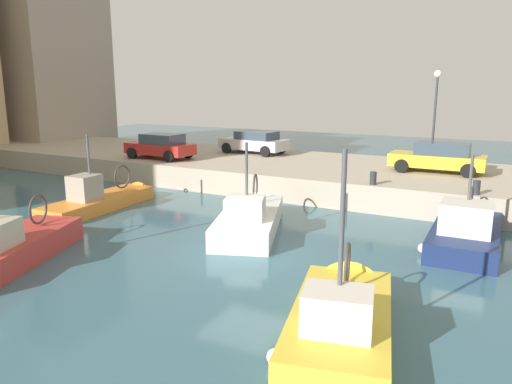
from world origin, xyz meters
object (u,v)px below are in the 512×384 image
(parked_car_yellow, at_px, (438,157))
(quay_streetlamp, at_px, (436,103))
(fishing_boat_yellow, at_px, (342,325))
(parked_car_red, at_px, (161,146))
(mooring_bollard_south, at_px, (476,188))
(fishing_boat_navy, at_px, (466,238))
(parked_car_silver, at_px, (255,142))
(fishing_boat_orange, at_px, (105,204))
(fishing_boat_white, at_px, (251,225))
(mooring_bollard_mid, at_px, (373,178))
(fishing_boat_red, at_px, (20,255))

(parked_car_yellow, bearing_deg, quay_streetlamp, 22.11)
(fishing_boat_yellow, bearing_deg, parked_car_yellow, 1.06)
(parked_car_red, bearing_deg, mooring_bollard_south, -95.44)
(quay_streetlamp, bearing_deg, fishing_boat_navy, -162.67)
(parked_car_yellow, distance_m, mooring_bollard_south, 4.87)
(parked_car_silver, xyz_separation_m, parked_car_yellow, (-1.67, -10.96, 0.03))
(quay_streetlamp, bearing_deg, parked_car_yellow, -157.89)
(fishing_boat_orange, distance_m, parked_car_red, 6.98)
(parked_car_red, bearing_deg, fishing_boat_navy, -103.99)
(fishing_boat_orange, xyz_separation_m, mooring_bollard_south, (4.84, -14.65, 1.34))
(parked_car_silver, height_order, quay_streetlamp, quay_streetlamp)
(fishing_boat_navy, bearing_deg, fishing_boat_white, 104.98)
(fishing_boat_navy, relative_size, mooring_bollard_mid, 10.88)
(fishing_boat_white, height_order, mooring_bollard_south, fishing_boat_white)
(fishing_boat_white, height_order, parked_car_red, fishing_boat_white)
(parked_car_yellow, distance_m, quay_streetlamp, 2.86)
(parked_car_red, relative_size, mooring_bollard_mid, 7.30)
(parked_car_silver, bearing_deg, fishing_boat_orange, 171.49)
(fishing_boat_yellow, distance_m, parked_car_yellow, 14.93)
(parked_car_silver, distance_m, mooring_bollard_south, 14.37)
(fishing_boat_orange, xyz_separation_m, parked_car_silver, (10.90, -1.63, 1.78))
(fishing_boat_navy, xyz_separation_m, mooring_bollard_south, (2.57, -0.01, 1.32))
(parked_car_red, bearing_deg, fishing_boat_orange, -162.33)
(fishing_boat_navy, relative_size, quay_streetlamp, 1.24)
(fishing_boat_orange, bearing_deg, quay_streetlamp, -49.02)
(fishing_boat_orange, height_order, parked_car_yellow, fishing_boat_orange)
(fishing_boat_white, bearing_deg, parked_car_silver, 28.02)
(parked_car_red, bearing_deg, parked_car_silver, -39.49)
(fishing_boat_white, bearing_deg, parked_car_red, 56.66)
(mooring_bollard_south, height_order, quay_streetlamp, quay_streetlamp)
(fishing_boat_navy, distance_m, mooring_bollard_south, 2.88)
(mooring_bollard_south, bearing_deg, fishing_boat_orange, 108.28)
(fishing_boat_orange, relative_size, quay_streetlamp, 1.35)
(fishing_boat_yellow, xyz_separation_m, mooring_bollard_mid, (10.43, 2.21, 1.37))
(fishing_boat_navy, relative_size, parked_car_silver, 1.39)
(fishing_boat_red, relative_size, parked_car_silver, 1.46)
(fishing_boat_yellow, bearing_deg, mooring_bollard_south, -9.74)
(fishing_boat_white, xyz_separation_m, fishing_boat_yellow, (-5.89, -5.59, 0.00))
(fishing_boat_navy, xyz_separation_m, parked_car_red, (4.16, 16.69, 1.77))
(fishing_boat_navy, bearing_deg, quay_streetlamp, 17.33)
(fishing_boat_navy, xyz_separation_m, mooring_bollard_mid, (2.57, 3.99, 1.32))
(parked_car_silver, height_order, parked_car_yellow, parked_car_yellow)
(mooring_bollard_south, distance_m, mooring_bollard_mid, 4.00)
(fishing_boat_orange, distance_m, parked_car_yellow, 15.71)
(parked_car_yellow, bearing_deg, fishing_boat_orange, 126.24)
(fishing_boat_yellow, bearing_deg, parked_car_silver, 34.27)
(fishing_boat_orange, height_order, mooring_bollard_mid, fishing_boat_orange)
(fishing_boat_red, xyz_separation_m, parked_car_red, (12.53, 4.60, 1.80))
(fishing_boat_red, xyz_separation_m, mooring_bollard_south, (10.94, -12.11, 1.35))
(fishing_boat_white, bearing_deg, mooring_bollard_south, -58.42)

